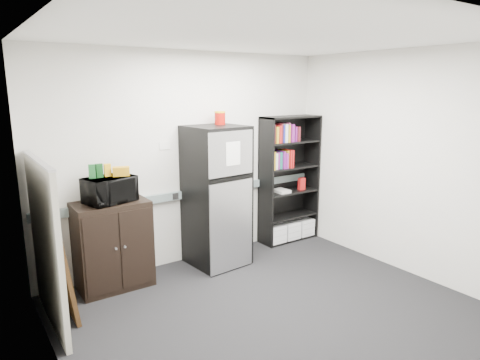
{
  "coord_description": "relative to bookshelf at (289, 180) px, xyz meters",
  "views": [
    {
      "loc": [
        -2.54,
        -3.1,
        2.25
      ],
      "look_at": [
        0.2,
        0.9,
        1.2
      ],
      "focal_mm": 32.0,
      "sensor_mm": 36.0,
      "label": 1
    }
  ],
  "objects": [
    {
      "name": "floor",
      "position": [
        -1.53,
        -1.57,
        -0.91
      ],
      "size": [
        4.0,
        4.0,
        0.0
      ],
      "primitive_type": "plane",
      "color": "black",
      "rests_on": "ground"
    },
    {
      "name": "snack_box_a",
      "position": [
        -2.84,
        -0.05,
        0.45
      ],
      "size": [
        0.08,
        0.07,
        0.15
      ],
      "primitive_type": "cube",
      "rotation": [
        0.0,
        0.0,
        -0.29
      ],
      "color": "#195725",
      "rests_on": "microwave"
    },
    {
      "name": "microwave",
      "position": [
        -2.67,
        -0.08,
        0.24
      ],
      "size": [
        0.59,
        0.48,
        0.29
      ],
      "primitive_type": "imported",
      "rotation": [
        0.0,
        0.0,
        0.27
      ],
      "color": "black",
      "rests_on": "cabinet"
    },
    {
      "name": "cabinet",
      "position": [
        -2.67,
        -0.06,
        -0.41
      ],
      "size": [
        0.8,
        0.53,
        1.01
      ],
      "color": "black",
      "rests_on": "floor"
    },
    {
      "name": "snack_box_b",
      "position": [
        -2.76,
        -0.05,
        0.45
      ],
      "size": [
        0.07,
        0.05,
        0.15
      ],
      "primitive_type": "cube",
      "rotation": [
        0.0,
        0.0,
        -0.05
      ],
      "color": "#0D3913",
      "rests_on": "microwave"
    },
    {
      "name": "framed_poster",
      "position": [
        -3.3,
        -0.38,
        -0.44
      ],
      "size": [
        0.15,
        0.73,
        0.94
      ],
      "rotation": [
        0.0,
        -0.12,
        0.0
      ],
      "color": "#311B0D",
      "rests_on": "floor"
    },
    {
      "name": "bookshelf",
      "position": [
        0.0,
        0.0,
        0.0
      ],
      "size": [
        0.9,
        0.34,
        1.85
      ],
      "color": "black",
      "rests_on": "floor"
    },
    {
      "name": "electrical_raceway",
      "position": [
        -1.53,
        0.15,
        -0.01
      ],
      "size": [
        3.92,
        0.05,
        0.1
      ],
      "primitive_type": "cube",
      "color": "gray",
      "rests_on": "wall_back"
    },
    {
      "name": "ceiling",
      "position": [
        -1.53,
        -1.57,
        1.79
      ],
      "size": [
        4.0,
        3.5,
        0.02
      ],
      "primitive_type": "cube",
      "color": "white",
      "rests_on": "wall_back"
    },
    {
      "name": "wall_left",
      "position": [
        -3.53,
        -1.57,
        0.44
      ],
      "size": [
        0.02,
        3.5,
        2.7
      ],
      "primitive_type": "cube",
      "color": "silver",
      "rests_on": "floor"
    },
    {
      "name": "coffee_can",
      "position": [
        -1.19,
        -0.02,
        0.97
      ],
      "size": [
        0.14,
        0.14,
        0.19
      ],
      "color": "#A70F07",
      "rests_on": "refrigerator"
    },
    {
      "name": "refrigerator",
      "position": [
        -1.33,
        -0.14,
        -0.02
      ],
      "size": [
        0.73,
        0.75,
        1.79
      ],
      "rotation": [
        0.0,
        0.0,
        0.09
      ],
      "color": "black",
      "rests_on": "floor"
    },
    {
      "name": "wall_back",
      "position": [
        -1.53,
        0.18,
        0.44
      ],
      "size": [
        4.0,
        0.02,
        2.7
      ],
      "primitive_type": "cube",
      "color": "silver",
      "rests_on": "floor"
    },
    {
      "name": "wall_right",
      "position": [
        0.47,
        -1.57,
        0.44
      ],
      "size": [
        0.02,
        3.5,
        2.7
      ],
      "primitive_type": "cube",
      "color": "silver",
      "rests_on": "floor"
    },
    {
      "name": "snack_bag",
      "position": [
        -2.53,
        -0.1,
        0.43
      ],
      "size": [
        0.2,
        0.15,
        0.1
      ],
      "primitive_type": "cube",
      "rotation": [
        0.0,
        0.0,
        -0.34
      ],
      "color": "#C38813",
      "rests_on": "microwave"
    },
    {
      "name": "cubicle_partition",
      "position": [
        -3.43,
        -0.49,
        -0.1
      ],
      "size": [
        0.06,
        1.3,
        1.62
      ],
      "color": "#A19E8F",
      "rests_on": "floor"
    },
    {
      "name": "wall_note",
      "position": [
        -1.88,
        0.18,
        0.64
      ],
      "size": [
        0.14,
        0.0,
        0.1
      ],
      "primitive_type": "cube",
      "color": "white",
      "rests_on": "wall_back"
    },
    {
      "name": "snack_box_c",
      "position": [
        -2.67,
        -0.05,
        0.45
      ],
      "size": [
        0.07,
        0.06,
        0.14
      ],
      "primitive_type": "cube",
      "rotation": [
        0.0,
        0.0,
        -0.09
      ],
      "color": "gold",
      "rests_on": "microwave"
    }
  ]
}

